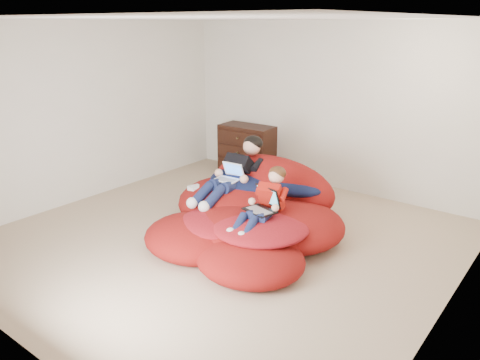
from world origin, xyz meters
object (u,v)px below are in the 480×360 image
object	(u,v)px
younger_boy	(265,199)
laptop_white	(230,175)
dresser	(247,150)
older_boy	(236,170)
laptop_black	(263,204)
beanbag_pile	(252,213)

from	to	relation	value
younger_boy	laptop_white	size ratio (longest dim) A/B	2.93
dresser	laptop_white	distance (m)	2.09
older_boy	younger_boy	distance (m)	0.95
dresser	laptop_black	bearing A→B (deg)	-49.38
younger_boy	laptop_white	bearing A→B (deg)	155.76
beanbag_pile	older_boy	bearing A→B (deg)	151.29
beanbag_pile	dresser	bearing A→B (deg)	128.42
dresser	beanbag_pile	xyz separation A→B (m)	(1.49, -1.88, -0.16)
laptop_white	laptop_black	world-z (taller)	laptop_white
older_boy	younger_boy	xyz separation A→B (m)	(0.80, -0.49, -0.07)
beanbag_pile	older_boy	size ratio (longest dim) A/B	1.83
younger_boy	laptop_white	xyz separation A→B (m)	(-0.80, 0.36, 0.03)
laptop_white	younger_boy	bearing A→B (deg)	-24.24
younger_boy	laptop_black	bearing A→B (deg)	-90.00
older_boy	laptop_white	size ratio (longest dim) A/B	4.17
older_boy	dresser	bearing A→B (deg)	122.96
dresser	older_boy	xyz separation A→B (m)	(1.07, -1.65, 0.26)
beanbag_pile	younger_boy	bearing A→B (deg)	-34.62
beanbag_pile	laptop_black	world-z (taller)	beanbag_pile
older_boy	younger_boy	size ratio (longest dim) A/B	1.42
older_boy	beanbag_pile	bearing A→B (deg)	-28.71
dresser	laptop_white	size ratio (longest dim) A/B	3.05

